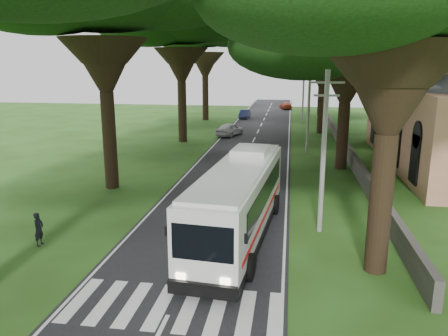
% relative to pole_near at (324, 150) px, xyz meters
% --- Properties ---
extents(ground, '(140.00, 140.00, 0.00)m').
position_rel_pole_near_xyz_m(ground, '(-5.50, -6.00, -4.18)').
color(ground, '#244112').
rests_on(ground, ground).
extents(road, '(8.00, 120.00, 0.04)m').
position_rel_pole_near_xyz_m(road, '(-5.50, 19.00, -4.17)').
color(road, black).
rests_on(road, ground).
extents(crosswalk, '(8.00, 3.00, 0.01)m').
position_rel_pole_near_xyz_m(crosswalk, '(-5.50, -8.00, -4.18)').
color(crosswalk, silver).
rests_on(crosswalk, ground).
extents(property_wall, '(0.35, 50.00, 1.20)m').
position_rel_pole_near_xyz_m(property_wall, '(3.50, 18.00, -3.58)').
color(property_wall, '#383533').
rests_on(property_wall, ground).
extents(pole_near, '(1.60, 0.24, 8.00)m').
position_rel_pole_near_xyz_m(pole_near, '(0.00, 0.00, 0.00)').
color(pole_near, gray).
rests_on(pole_near, ground).
extents(pole_mid, '(1.60, 0.24, 8.00)m').
position_rel_pole_near_xyz_m(pole_mid, '(0.00, 20.00, 0.00)').
color(pole_mid, gray).
rests_on(pole_mid, ground).
extents(pole_far, '(1.60, 0.24, 8.00)m').
position_rel_pole_near_xyz_m(pole_far, '(0.00, 40.00, 0.00)').
color(pole_far, gray).
rests_on(pole_far, ground).
extents(tree_l_midb, '(14.60, 14.60, 16.17)m').
position_rel_pole_near_xyz_m(tree_l_midb, '(-13.00, 24.00, 8.75)').
color(tree_l_midb, black).
rests_on(tree_l_midb, ground).
extents(tree_l_far, '(12.64, 12.64, 15.63)m').
position_rel_pole_near_xyz_m(tree_l_far, '(-14.00, 42.00, 8.53)').
color(tree_l_far, black).
rests_on(tree_l_far, ground).
extents(tree_r_mida, '(16.25, 16.25, 14.00)m').
position_rel_pole_near_xyz_m(tree_r_mida, '(2.50, 14.00, 6.31)').
color(tree_r_mida, black).
rests_on(tree_r_mida, ground).
extents(tree_r_midb, '(15.33, 15.33, 14.01)m').
position_rel_pole_near_xyz_m(tree_r_midb, '(2.00, 32.00, 6.50)').
color(tree_r_midb, black).
rests_on(tree_r_midb, ground).
extents(tree_r_far, '(15.30, 15.30, 15.40)m').
position_rel_pole_near_xyz_m(tree_r_far, '(3.00, 50.00, 7.86)').
color(tree_r_far, black).
rests_on(tree_r_far, ground).
extents(coach_bus, '(3.69, 12.39, 3.60)m').
position_rel_pole_near_xyz_m(coach_bus, '(-3.93, -1.42, -2.24)').
color(coach_bus, white).
rests_on(coach_bus, ground).
extents(distant_car_a, '(3.15, 4.74, 1.50)m').
position_rel_pole_near_xyz_m(distant_car_a, '(-8.50, 28.24, -3.40)').
color(distant_car_a, '#B6B7BC').
rests_on(distant_car_a, road).
extents(distant_car_b, '(1.51, 3.90, 1.27)m').
position_rel_pole_near_xyz_m(distant_car_b, '(-8.50, 44.74, -3.52)').
color(distant_car_b, navy).
rests_on(distant_car_b, road).
extents(distant_car_c, '(2.50, 4.43, 1.21)m').
position_rel_pole_near_xyz_m(distant_car_c, '(-2.50, 58.97, -3.54)').
color(distant_car_c, maroon).
rests_on(distant_car_c, road).
extents(pedestrian, '(0.39, 0.59, 1.59)m').
position_rel_pole_near_xyz_m(pedestrian, '(-13.01, -3.71, -3.39)').
color(pedestrian, black).
rests_on(pedestrian, ground).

